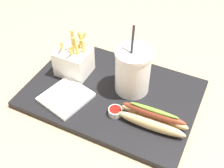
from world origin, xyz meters
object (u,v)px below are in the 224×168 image
hot_dog_1 (153,119)px  napkin_stack (66,97)px  ketchup_cup_1 (115,111)px  fries_basket (74,61)px  soda_cup (133,71)px

hot_dog_1 → napkin_stack: hot_dog_1 is taller
ketchup_cup_1 → napkin_stack: size_ratio=0.31×
ketchup_cup_1 → fries_basket: bearing=-28.2°
napkin_stack → fries_basket: bearing=-71.6°
fries_basket → napkin_stack: (-0.04, 0.11, -0.04)m
fries_basket → ketchup_cup_1: 0.22m
ketchup_cup_1 → soda_cup: bearing=-90.8°
soda_cup → fries_basket: 0.19m
ketchup_cup_1 → napkin_stack: (0.15, 0.01, -0.01)m
fries_basket → napkin_stack: size_ratio=1.23×
soda_cup → fries_basket: (0.19, 0.01, -0.03)m
hot_dog_1 → ketchup_cup_1: size_ratio=4.83×
soda_cup → fries_basket: soda_cup is taller
fries_basket → soda_cup: bearing=-177.3°
soda_cup → hot_dog_1: (-0.10, 0.10, -0.05)m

